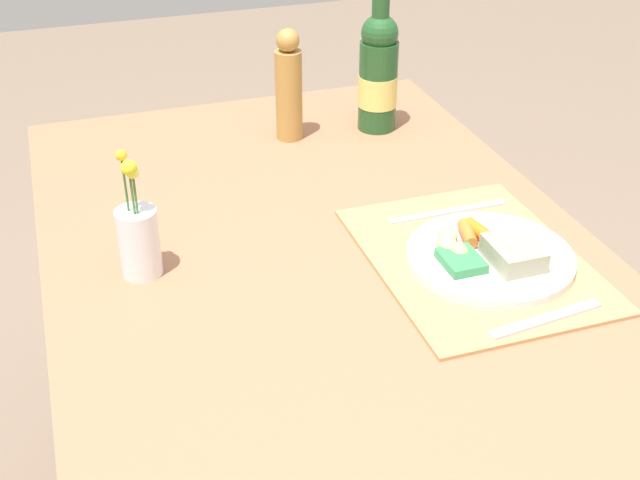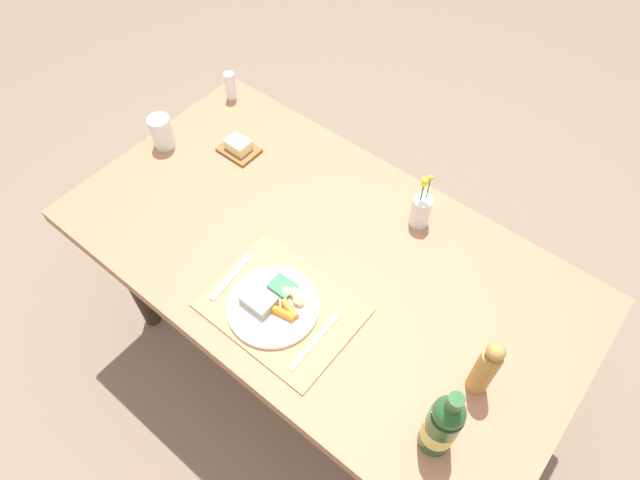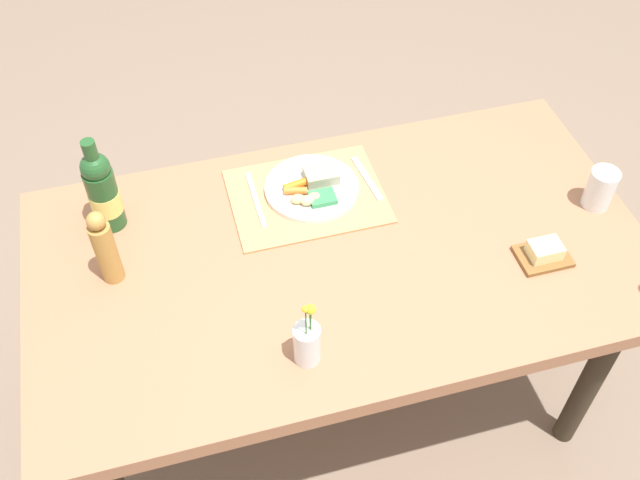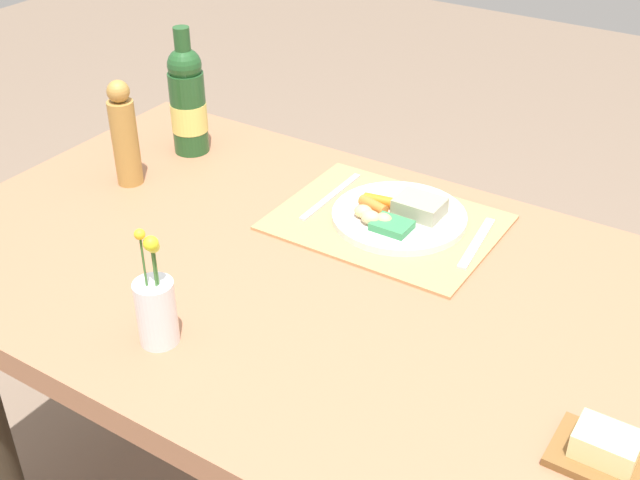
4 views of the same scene
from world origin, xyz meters
TOP-DOWN VIEW (x-y plane):
  - ground_plane at (0.00, 0.00)m, footprint 8.00×8.00m
  - dining_table at (0.00, 0.00)m, footprint 1.57×0.86m
  - placemat at (0.03, -0.21)m, footprint 0.41×0.31m
  - dinner_plate at (0.01, -0.23)m, footprint 0.26×0.26m
  - fork at (-0.14, -0.23)m, footprint 0.04×0.18m
  - knife at (0.17, -0.23)m, footprint 0.01×0.21m
  - water_tumbler at (-0.71, 0.02)m, footprint 0.08×0.08m
  - wine_bottle at (0.55, -0.25)m, footprint 0.08×0.08m
  - flower_vase at (0.16, 0.28)m, footprint 0.06×0.06m
  - pepper_mill at (0.56, -0.07)m, footprint 0.05×0.05m
  - butter_dish at (-0.49, 0.16)m, footprint 0.13×0.10m

SIDE VIEW (x-z plane):
  - ground_plane at x=0.00m, z-range 0.00..0.00m
  - dining_table at x=0.00m, z-range 0.30..1.05m
  - placemat at x=0.03m, z-range 0.75..0.76m
  - fork at x=-0.14m, z-range 0.76..0.76m
  - knife at x=0.17m, z-range 0.76..0.76m
  - butter_dish at x=-0.49m, z-range 0.75..0.79m
  - dinner_plate at x=0.01m, z-range 0.75..0.79m
  - water_tumbler at x=-0.71m, z-range 0.74..0.86m
  - flower_vase at x=0.16m, z-range 0.71..0.92m
  - pepper_mill at x=0.56m, z-range 0.75..0.97m
  - wine_bottle at x=0.55m, z-range 0.73..1.01m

